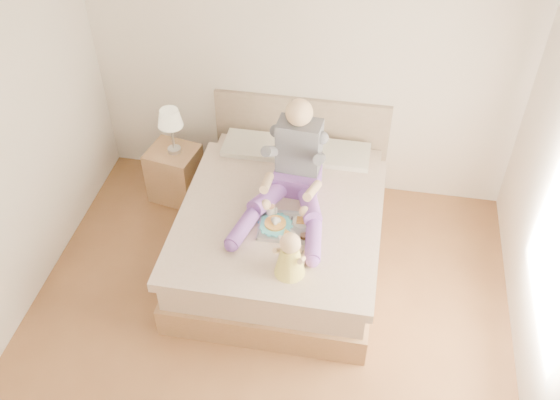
% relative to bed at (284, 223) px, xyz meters
% --- Properties ---
extents(room, '(4.02, 4.22, 2.71)m').
position_rel_bed_xyz_m(room, '(0.08, -1.08, 1.19)').
color(room, brown).
rests_on(room, ground).
extents(bed, '(1.70, 2.18, 1.00)m').
position_rel_bed_xyz_m(bed, '(0.00, 0.00, 0.00)').
color(bed, olive).
rests_on(bed, ground).
extents(nightstand, '(0.52, 0.48, 0.56)m').
position_rel_bed_xyz_m(nightstand, '(-1.19, 0.54, -0.04)').
color(nightstand, olive).
rests_on(nightstand, ground).
extents(lamp, '(0.23, 0.23, 0.47)m').
position_rel_bed_xyz_m(lamp, '(-1.16, 0.54, 0.60)').
color(lamp, '#B6B9BD').
rests_on(lamp, nightstand).
extents(adult, '(0.78, 1.12, 0.92)m').
position_rel_bed_xyz_m(adult, '(0.08, 0.03, 0.56)').
color(adult, '#683C96').
rests_on(adult, bed).
extents(tray, '(0.47, 0.38, 0.13)m').
position_rel_bed_xyz_m(tray, '(0.08, -0.33, 0.32)').
color(tray, '#B6B9BD').
rests_on(tray, bed).
extents(baby, '(0.29, 0.36, 0.40)m').
position_rel_bed_xyz_m(baby, '(0.19, -0.80, 0.45)').
color(baby, '#F3E24C').
rests_on(baby, bed).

